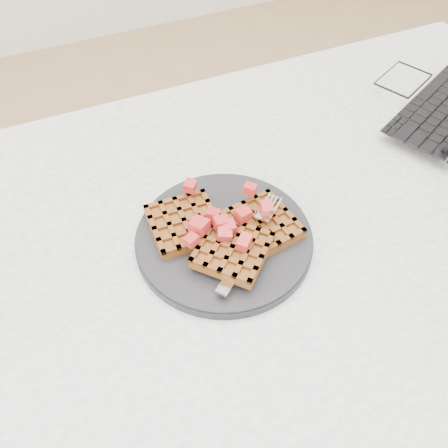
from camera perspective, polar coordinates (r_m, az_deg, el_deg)
name	(u,v)px	position (r m, az deg, el deg)	size (l,w,h in m)	color
ground	(258,417)	(1.38, 3.88, -21.16)	(4.00, 4.00, 0.00)	tan
table	(278,279)	(0.81, 6.24, -6.31)	(1.20, 0.80, 0.75)	silver
plate	(224,239)	(0.69, 0.00, -1.70)	(0.25, 0.25, 0.02)	black
waffles	(225,232)	(0.68, 0.14, -0.92)	(0.19, 0.18, 0.03)	brown
strawberry_pile	(224,217)	(0.66, 0.00, 0.78)	(0.15, 0.15, 0.02)	#9E1013
fork	(254,241)	(0.67, 3.39, -1.96)	(0.02, 0.18, 0.02)	silver
laptop	(447,90)	(0.98, 24.15, 13.79)	(0.37, 0.34, 0.22)	black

